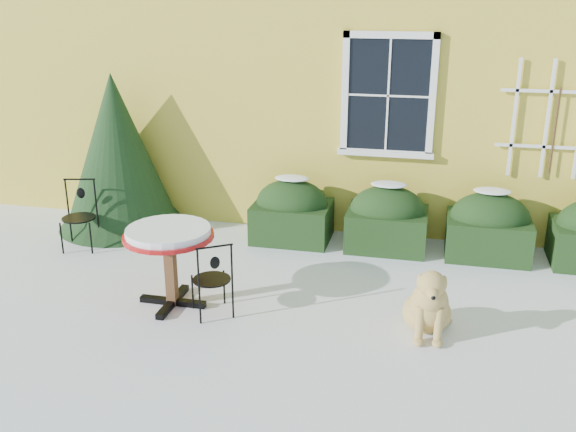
% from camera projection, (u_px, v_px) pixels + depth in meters
% --- Properties ---
extents(ground, '(80.00, 80.00, 0.00)m').
position_uv_depth(ground, '(266.00, 331.00, 6.54)').
color(ground, white).
rests_on(ground, ground).
extents(hedge_row, '(4.95, 0.80, 0.91)m').
position_uv_depth(hedge_row, '(437.00, 223.00, 8.40)').
color(hedge_row, black).
rests_on(hedge_row, ground).
extents(evergreen_shrub, '(1.83, 1.83, 2.22)m').
position_uv_depth(evergreen_shrub, '(119.00, 166.00, 9.20)').
color(evergreen_shrub, black).
rests_on(evergreen_shrub, ground).
extents(bistro_table, '(0.97, 0.97, 0.90)m').
position_uv_depth(bistro_table, '(169.00, 241.00, 6.84)').
color(bistro_table, black).
rests_on(bistro_table, ground).
extents(patio_chair_near, '(0.52, 0.52, 0.85)m').
position_uv_depth(patio_chair_near, '(212.00, 278.00, 6.73)').
color(patio_chair_near, black).
rests_on(patio_chair_near, ground).
extents(patio_chair_far, '(0.49, 0.49, 0.92)m').
position_uv_depth(patio_chair_far, '(79.00, 215.00, 8.53)').
color(patio_chair_far, black).
rests_on(patio_chair_far, ground).
extents(dog, '(0.54, 0.88, 0.78)m').
position_uv_depth(dog, '(429.00, 306.00, 6.38)').
color(dog, tan).
rests_on(dog, ground).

